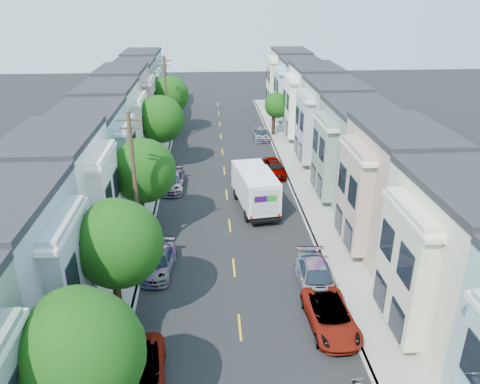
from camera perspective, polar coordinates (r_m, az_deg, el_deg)
The scene contains 26 objects.
ground at distance 31.45m, azimuth -0.75°, elevation -9.20°, with size 160.00×160.00×0.00m, color black.
road_slab at distance 44.79m, azimuth -1.79°, elevation 1.23°, with size 12.00×70.00×0.02m, color black.
curb_left at distance 44.99m, azimuth -9.52°, elevation 1.09°, with size 0.30×70.00×0.15m, color gray.
curb_right at distance 45.36m, azimuth 5.87°, elevation 1.49°, with size 0.30×70.00×0.15m, color gray.
sidewalk_left at distance 45.15m, azimuth -11.16°, elevation 1.04°, with size 2.60×70.00×0.15m, color gray.
sidewalk_right at distance 45.59m, azimuth 7.48°, elevation 1.52°, with size 2.60×70.00×0.15m, color gray.
centerline at distance 44.80m, azimuth -1.79°, elevation 1.21°, with size 0.12×70.00×0.01m, color gold.
townhouse_row_left at distance 45.84m, azimuth -15.86°, elevation 0.82°, with size 5.00×70.00×8.50m, color gray.
townhouse_row_right at distance 46.49m, azimuth 12.08°, elevation 1.53°, with size 5.00×70.00×8.50m, color gray.
tree_a at distance 18.77m, azimuth -19.11°, elevation -18.24°, with size 4.70×4.70×7.27m.
tree_b at distance 25.13m, azimuth -14.76°, elevation -6.18°, with size 4.65×4.65×7.23m.
tree_c at distance 34.57m, azimuth -11.80°, elevation 2.52°, with size 4.70×4.70×7.27m.
tree_d at distance 47.45m, azimuth -9.79°, elevation 8.72°, with size 4.70×4.70×7.52m.
tree_e at distance 60.02m, azimuth -8.63°, elevation 11.59°, with size 4.70×4.70×7.22m.
tree_far_r at distance 58.67m, azimuth 4.45°, elevation 10.43°, with size 3.10×3.10×5.36m.
utility_pole_near at distance 31.19m, azimuth -12.64°, elevation 0.59°, with size 1.60×0.26×10.00m.
utility_pole_far at distance 55.92m, azimuth -8.96°, elevation 11.02°, with size 1.60×0.26×10.00m.
fedex_truck at distance 38.78m, azimuth 1.85°, elevation 0.54°, with size 2.68×6.96×3.34m.
lead_sedan at distance 44.79m, azimuth 0.91°, elevation 2.16°, with size 1.45×4.11×1.37m, color black.
parked_left_b at distance 23.42m, azimuth -12.26°, elevation -21.14°, with size 2.47×5.36×1.49m, color black.
parked_left_c at distance 31.21m, azimuth -9.87°, elevation -8.43°, with size 1.87×4.46×1.34m, color #BDBEC1.
parked_left_d at distance 43.44m, azimuth -8.21°, elevation 1.25°, with size 1.98×4.72×1.42m, color black.
parked_right_a at distance 26.63m, azimuth 10.97°, elevation -14.71°, with size 2.36×5.11×1.42m, color #3D3D3D.
parked_right_b at distance 29.45m, azimuth 9.25°, elevation -10.30°, with size 2.14×5.09×1.53m, color silver.
parked_right_c at distance 46.38m, azimuth 4.19°, elevation 2.97°, with size 1.81×4.72×1.53m, color black.
parked_right_d at distance 57.79m, azimuth 2.58°, elevation 7.05°, with size 1.76×4.18×1.25m, color black.
Camera 1 is at (-1.35, -26.42, 17.02)m, focal length 35.00 mm.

